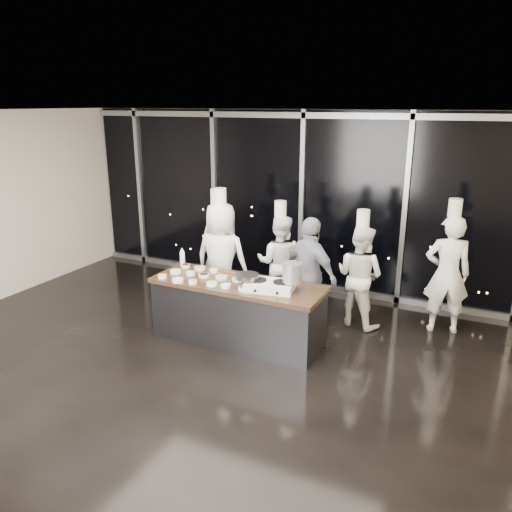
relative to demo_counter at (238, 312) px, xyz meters
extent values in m
plane|color=black|center=(0.00, -0.90, -0.45)|extent=(9.00, 9.00, 0.00)
cube|color=beige|center=(0.00, 2.60, 1.15)|extent=(9.00, 0.02, 3.20)
cube|color=silver|center=(0.00, -0.90, 2.75)|extent=(9.00, 7.00, 0.02)
cube|color=black|center=(0.00, 2.54, 1.15)|extent=(8.90, 0.04, 3.18)
cube|color=gray|center=(0.00, 2.49, 2.65)|extent=(8.90, 0.08, 0.10)
cube|color=gray|center=(0.00, 2.49, -0.40)|extent=(8.90, 0.08, 0.10)
cube|color=gray|center=(-3.60, 2.49, 1.15)|extent=(0.08, 0.08, 3.20)
cube|color=gray|center=(-1.80, 2.49, 1.15)|extent=(0.08, 0.08, 3.20)
cube|color=gray|center=(0.00, 2.49, 1.15)|extent=(0.08, 0.08, 3.20)
cube|color=gray|center=(1.80, 2.49, 1.15)|extent=(0.08, 0.08, 3.20)
cube|color=#333337|center=(0.00, 0.00, -0.03)|extent=(2.40, 0.80, 0.84)
cube|color=#422B1C|center=(0.00, 0.00, 0.42)|extent=(2.46, 0.86, 0.06)
cube|color=white|center=(0.53, -0.08, 0.51)|extent=(0.70, 0.50, 0.12)
cylinder|color=black|center=(0.38, -0.11, 0.58)|extent=(0.25, 0.25, 0.02)
cylinder|color=black|center=(0.69, -0.05, 0.58)|extent=(0.25, 0.25, 0.02)
cylinder|color=black|center=(0.42, -0.31, 0.50)|extent=(0.04, 0.03, 0.04)
cylinder|color=black|center=(0.71, -0.26, 0.50)|extent=(0.04, 0.03, 0.04)
cylinder|color=slate|center=(0.22, -0.14, 0.61)|extent=(0.38, 0.38, 0.05)
cube|color=#4C2B14|center=(-0.06, -0.19, 0.62)|extent=(0.24, 0.07, 0.02)
cylinder|color=#A9A9AB|center=(0.82, -0.01, 0.72)|extent=(0.30, 0.30, 0.26)
cylinder|color=white|center=(-1.06, -0.31, 0.47)|extent=(0.13, 0.13, 0.04)
cylinder|color=orange|center=(-1.06, -0.31, 0.49)|extent=(0.10, 0.10, 0.01)
cylinder|color=white|center=(-1.01, -0.05, 0.47)|extent=(0.16, 0.16, 0.04)
cylinder|color=beige|center=(-1.01, -0.05, 0.49)|extent=(0.13, 0.13, 0.01)
cylinder|color=white|center=(-1.02, 0.24, 0.47)|extent=(0.13, 0.13, 0.04)
cylinder|color=#351210|center=(-1.02, 0.24, 0.49)|extent=(0.11, 0.11, 0.01)
cylinder|color=white|center=(-0.77, -0.35, 0.47)|extent=(0.16, 0.16, 0.04)
cylinder|color=beige|center=(-0.77, -0.35, 0.49)|extent=(0.13, 0.13, 0.01)
cylinder|color=white|center=(-0.76, -0.02, 0.47)|extent=(0.13, 0.13, 0.04)
cylinder|color=tan|center=(-0.76, -0.02, 0.49)|extent=(0.11, 0.11, 0.01)
cylinder|color=white|center=(-0.77, 0.24, 0.47)|extent=(0.16, 0.16, 0.04)
cylinder|color=#98874C|center=(-0.77, 0.24, 0.49)|extent=(0.13, 0.13, 0.01)
cylinder|color=white|center=(-0.54, -0.31, 0.47)|extent=(0.12, 0.12, 0.04)
cylinder|color=#D07C55|center=(-0.54, -0.31, 0.49)|extent=(0.10, 0.10, 0.01)
cylinder|color=white|center=(-0.54, -0.01, 0.47)|extent=(0.15, 0.15, 0.04)
cylinder|color=black|center=(-0.54, -0.01, 0.49)|extent=(0.13, 0.13, 0.01)
cylinder|color=white|center=(-0.52, 0.22, 0.47)|extent=(0.13, 0.13, 0.04)
cylinder|color=white|center=(-0.52, 0.22, 0.49)|extent=(0.10, 0.10, 0.01)
cylinder|color=white|center=(-0.26, -0.27, 0.47)|extent=(0.15, 0.15, 0.04)
cylinder|color=#B3A847|center=(-0.26, -0.27, 0.49)|extent=(0.12, 0.12, 0.01)
cylinder|color=white|center=(-0.27, 0.02, 0.47)|extent=(0.17, 0.17, 0.04)
cylinder|color=tan|center=(-0.27, 0.02, 0.49)|extent=(0.14, 0.14, 0.01)
cylinder|color=white|center=(-0.05, -0.25, 0.47)|extent=(0.13, 0.13, 0.04)
cylinder|color=beige|center=(-0.05, -0.25, 0.49)|extent=(0.11, 0.11, 0.01)
cylinder|color=white|center=(-0.02, 0.04, 0.47)|extent=(0.15, 0.15, 0.04)
cylinder|color=#966944|center=(-0.02, 0.04, 0.49)|extent=(0.12, 0.12, 0.01)
cylinder|color=white|center=(0.22, -0.23, 0.47)|extent=(0.17, 0.17, 0.04)
cylinder|color=#CF8245|center=(0.22, -0.23, 0.49)|extent=(0.14, 0.14, 0.01)
cylinder|color=white|center=(-1.14, 0.34, 0.55)|extent=(0.08, 0.08, 0.20)
cone|color=white|center=(-1.14, 0.34, 0.69)|extent=(0.06, 0.06, 0.07)
imported|color=white|center=(-1.10, 1.35, 0.40)|extent=(0.69, 0.53, 1.70)
cylinder|color=white|center=(-1.10, 1.35, 1.35)|extent=(0.23, 0.23, 0.26)
imported|color=white|center=(-0.73, 0.83, 0.46)|extent=(0.93, 0.65, 1.82)
cylinder|color=white|center=(-0.73, 0.83, 1.47)|extent=(0.20, 0.20, 0.26)
imported|color=white|center=(0.05, 1.39, 0.34)|extent=(0.88, 0.75, 1.59)
cylinder|color=white|center=(0.05, 1.39, 1.24)|extent=(0.23, 0.23, 0.26)
imported|color=#151F3B|center=(0.77, 0.83, 0.41)|extent=(1.10, 0.81, 1.73)
imported|color=white|center=(1.40, 1.32, 0.34)|extent=(0.91, 0.80, 1.58)
cylinder|color=white|center=(1.40, 1.32, 1.23)|extent=(0.24, 0.24, 0.26)
imported|color=white|center=(2.61, 1.64, 0.44)|extent=(0.74, 0.58, 1.79)
cylinder|color=white|center=(2.61, 1.64, 1.44)|extent=(0.23, 0.23, 0.26)
camera|label=1|loc=(3.07, -5.80, 2.85)|focal=35.00mm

